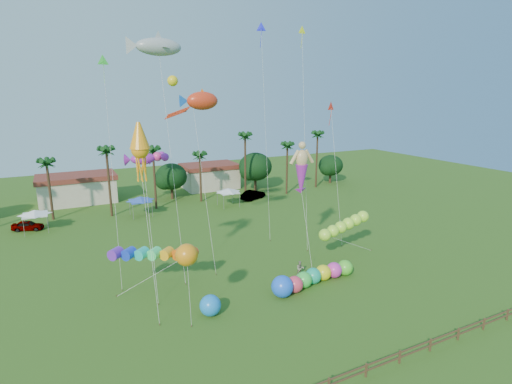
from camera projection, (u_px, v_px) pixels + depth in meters
name	position (u px, v px, depth m)	size (l,w,h in m)	color
ground	(313.00, 330.00, 31.38)	(160.00, 160.00, 0.00)	#285116
tree_line	(187.00, 175.00, 70.07)	(69.46, 8.91, 11.00)	#3A2819
buildings_row	(143.00, 184.00, 72.91)	(35.00, 7.00, 4.00)	beige
tent_row	(141.00, 199.00, 59.61)	(31.00, 4.00, 0.60)	white
fence	(366.00, 369.00, 26.03)	(36.12, 0.12, 1.00)	brown
car_a	(28.00, 225.00, 54.27)	(1.59, 3.95, 1.35)	#4C4C54
car_b	(253.00, 195.00, 70.29)	(1.74, 4.99, 1.65)	#4C4C54
spectator_b	(300.00, 269.00, 40.51)	(0.78, 0.61, 1.60)	gray
caterpillar_inflatable	(310.00, 278.00, 38.41)	(9.97, 3.02, 2.03)	#DB3958
blue_ball	(210.00, 305.00, 33.28)	(1.79, 1.79, 1.79)	#197DE6
rainbow_tube	(171.00, 257.00, 36.57)	(8.38, 5.03, 4.04)	red
green_worm	(325.00, 235.00, 43.27)	(10.82, 3.39, 4.00)	#AAF636
orange_ball_kite	(187.00, 255.00, 30.39)	(2.12, 2.12, 7.00)	orange
merman_kite	(302.00, 171.00, 43.76)	(2.47, 5.20, 12.58)	tan
fish_kite	(202.00, 101.00, 42.00)	(5.16, 6.46, 18.43)	red
shark_kite	(159.00, 47.00, 39.04)	(6.35, 8.56, 23.63)	#949DA1
squid_kite	(140.00, 150.00, 33.21)	(1.92, 5.94, 15.93)	orange
lobster_kite	(143.00, 159.00, 36.71)	(4.49, 6.85, 13.04)	purple
delta_kite_red	(331.00, 109.00, 48.73)	(1.39, 4.64, 17.21)	red
delta_kite_yellow	(302.00, 37.00, 44.14)	(1.11, 3.19, 25.41)	#CCE417
delta_kite_green	(103.00, 66.00, 36.61)	(1.21, 4.53, 21.58)	green
delta_kite_blue	(261.00, 32.00, 47.72)	(1.34, 4.11, 26.41)	#1C21FF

